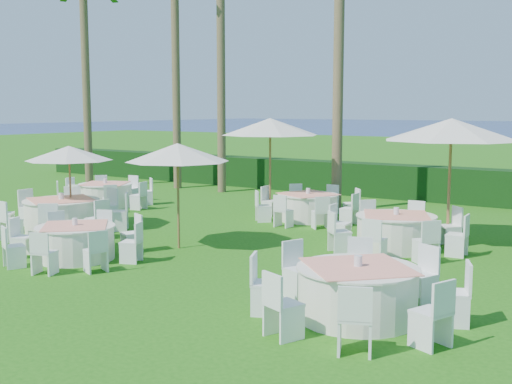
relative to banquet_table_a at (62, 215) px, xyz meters
The scene contains 16 objects.
ground 4.20m from the banquet_table_a, 15.15° to the right, with size 120.00×120.00×0.00m, color #1C5D10.
hedge 11.63m from the banquet_table_a, 69.72° to the left, with size 34.00×1.00×1.20m, color black.
banquet_table_a is the anchor object (origin of this frame).
banquet_table_b 3.35m from the banquet_table_a, 34.94° to the right, with size 2.85×2.85×0.89m.
banquet_table_c 9.65m from the banquet_table_a, 13.17° to the right, with size 3.19×3.19×0.99m.
banquet_table_d 4.32m from the banquet_table_a, 121.70° to the left, with size 3.07×3.07×0.93m.
banquet_table_e 6.79m from the banquet_table_a, 48.38° to the left, with size 3.04×3.04×0.93m.
banquet_table_f 8.53m from the banquet_table_a, 19.22° to the left, with size 3.19×3.19×0.96m.
umbrella_a 1.62m from the banquet_table_a, 97.87° to the left, with size 2.26×2.26×2.22m.
umbrella_b 4.24m from the banquet_table_a, ahead, with size 2.36×2.36×2.42m.
umbrella_c 6.48m from the banquet_table_a, 59.12° to the left, with size 2.92×2.92×2.91m.
umbrella_d 9.99m from the banquet_table_a, 24.13° to the left, with size 3.19×3.19×2.97m.
palm_a 10.54m from the banquet_table_a, 112.04° to the left, with size 4.16×4.40×9.12m.
palm_b 10.20m from the banquet_table_a, 98.62° to the left, with size 4.15×4.40×9.92m.
palm_c 10.11m from the banquet_table_a, 57.68° to the left, with size 4.40×4.16×11.41m.
palm_f 10.73m from the banquet_table_a, 133.97° to the left, with size 4.24×4.37×8.68m.
Camera 1 is at (9.31, -9.86, 3.19)m, focal length 45.00 mm.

